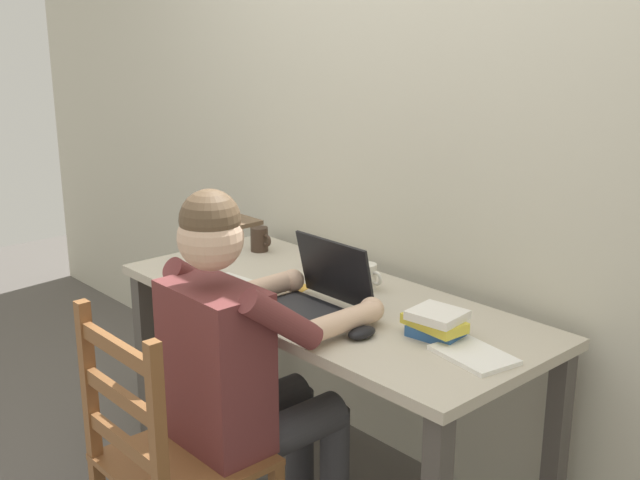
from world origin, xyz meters
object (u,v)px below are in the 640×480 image
Objects in this scene: desk at (325,324)px; coffee_mug_dark at (260,239)px; coffee_mug_white at (367,277)px; computer_mouse at (362,333)px; laptop at (316,296)px; landscape_photo_print at (291,286)px; book_stack_main at (436,323)px; seated_person at (244,362)px; wooden_chair at (168,461)px.

coffee_mug_dark is at bearing 163.55° from desk.
coffee_mug_white is at bearing -0.77° from coffee_mug_dark.
coffee_mug_dark reaches higher than computer_mouse.
computer_mouse is at bearing -9.61° from laptop.
landscape_photo_print is (0.43, -0.19, -0.05)m from coffee_mug_dark.
seated_person is at bearing -133.14° from book_stack_main.
wooden_chair reaches higher than coffee_mug_white.
desk is 0.43m from seated_person.
wooden_chair is 1.16m from coffee_mug_dark.
laptop reaches higher than computer_mouse.
book_stack_main reaches higher than desk.
computer_mouse is 0.77× the size of landscape_photo_print.
coffee_mug_dark is 0.85× the size of landscape_photo_print.
book_stack_main is at bearing 0.28° from desk.
computer_mouse is (0.25, 0.54, 0.33)m from wooden_chair.
book_stack_main is at bearing 16.40° from laptop.
laptop is 0.26m from computer_mouse.
seated_person is at bearing -77.80° from desk.
seated_person is at bearing -133.48° from computer_mouse.
desk is 8.19× the size of book_stack_main.
laptop is at bearing -23.45° from coffee_mug_dark.
landscape_photo_print is (-0.50, 0.14, -0.02)m from computer_mouse.
laptop reaches higher than coffee_mug_dark.
seated_person is at bearing 90.00° from wooden_chair.
seated_person is (0.09, -0.42, 0.01)m from desk.
coffee_mug_dark is at bearing 156.55° from laptop.
seated_person is at bearing -73.48° from landscape_photo_print.
coffee_mug_white is (-0.06, 0.58, 0.13)m from seated_person.
coffee_mug_white is 0.86× the size of landscape_photo_print.
landscape_photo_print is at bearing -24.00° from coffee_mug_dark.
laptop is 2.95× the size of coffee_mug_white.
book_stack_main is at bearing -19.97° from coffee_mug_white.
book_stack_main reaches higher than computer_mouse.
seated_person reaches higher than computer_mouse.
seated_person reaches higher than desk.
desk is 0.22m from coffee_mug_white.
coffee_mug_white is at bearing 160.03° from book_stack_main.
seated_person is 6.29× the size of book_stack_main.
seated_person is 3.72× the size of laptop.
book_stack_main is at bearing 47.41° from computer_mouse.
computer_mouse is 0.90× the size of coffee_mug_dark.
seated_person is 0.59m from book_stack_main.
seated_person reaches higher than book_stack_main.
desk is 1.73× the size of wooden_chair.
wooden_chair is 0.88m from book_stack_main.
coffee_mug_dark reaches higher than landscape_photo_print.
coffee_mug_white is at bearing 78.20° from desk.
laptop is 2.99× the size of coffee_mug_dark.
computer_mouse is (0.26, -0.04, -0.04)m from laptop.
wooden_chair is at bearing -89.01° from laptop.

